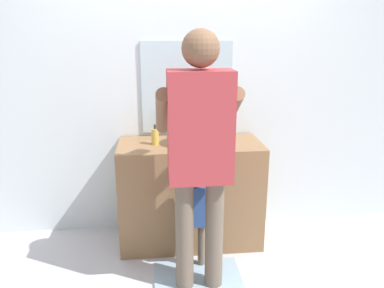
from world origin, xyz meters
TOP-DOWN VIEW (x-y plane):
  - ground_plane at (0.00, 0.00)m, footprint 14.00×14.00m
  - back_wall at (0.00, 0.62)m, footprint 4.40×0.10m
  - vanity_cabinet at (0.00, 0.30)m, footprint 1.18×0.54m
  - sink_basin at (0.00, 0.28)m, footprint 0.35×0.35m
  - faucet at (0.00, 0.49)m, footprint 0.18×0.14m
  - toothbrush_cup at (0.32, 0.29)m, footprint 0.07×0.07m
  - soap_bottle at (-0.28, 0.29)m, footprint 0.06×0.06m
  - bath_mat at (0.00, -0.25)m, footprint 0.64×0.40m
  - child_toddler at (0.00, -0.10)m, footprint 0.24×0.24m
  - adult_parent at (-0.00, -0.34)m, footprint 0.55×0.58m

SIDE VIEW (x-z plane):
  - ground_plane at x=0.00m, z-range 0.00..0.00m
  - bath_mat at x=0.00m, z-range 0.00..0.02m
  - vanity_cabinet at x=0.00m, z-range 0.00..0.88m
  - child_toddler at x=0.00m, z-range 0.08..0.86m
  - toothbrush_cup at x=0.32m, z-range 0.83..1.04m
  - sink_basin at x=0.00m, z-range 0.89..1.00m
  - soap_bottle at x=-0.28m, z-range 0.87..1.03m
  - faucet at x=0.00m, z-range 0.87..1.06m
  - adult_parent at x=0.00m, z-range 0.18..1.96m
  - back_wall at x=0.00m, z-range 0.00..2.70m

